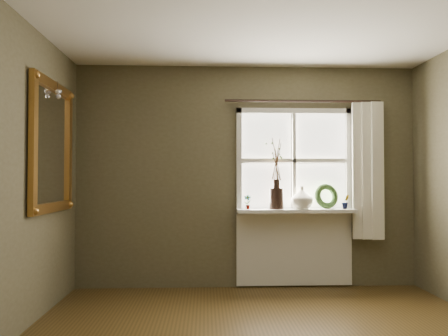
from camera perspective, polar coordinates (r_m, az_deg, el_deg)
wall_back at (r=5.20m, az=3.01°, el=-1.07°), size 4.00×0.10×2.60m
window_frame at (r=5.22m, az=9.11°, el=0.92°), size 1.36×0.06×1.24m
window_sill at (r=5.12m, az=9.38°, el=-5.53°), size 1.36×0.26×0.04m
window_apron at (r=5.28m, az=9.15°, el=-10.22°), size 1.36×0.04×0.88m
dark_jug at (r=5.07m, az=6.88°, el=-3.98°), size 0.18×0.18×0.24m
cream_vase at (r=5.12m, az=10.16°, el=-3.83°), size 0.30×0.30×0.26m
wreath at (r=5.24m, az=13.22°, el=-3.96°), size 0.32×0.20×0.31m
potted_plant_left at (r=5.03m, az=3.10°, el=-4.44°), size 0.10×0.07×0.17m
potted_plant_right at (r=5.26m, az=15.59°, el=-4.27°), size 0.10×0.09×0.16m
curtain at (r=5.35m, az=18.17°, el=-0.31°), size 0.36×0.12×1.59m
curtain_rod at (r=5.25m, az=10.29°, el=8.59°), size 1.84×0.03×0.03m
gilt_mirror at (r=4.50m, az=-21.50°, el=2.66°), size 0.10×1.05×1.25m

